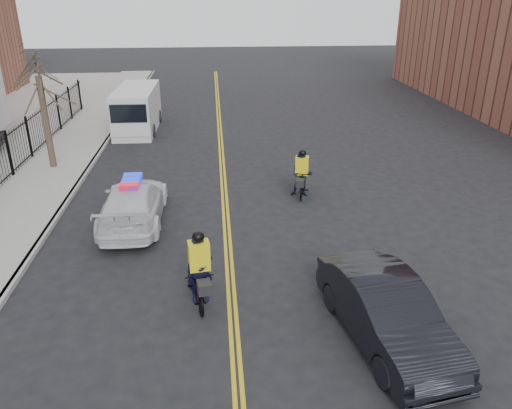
{
  "coord_description": "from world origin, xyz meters",
  "views": [
    {
      "loc": [
        -0.3,
        -12.02,
        7.56
      ],
      "look_at": [
        0.92,
        2.27,
        1.3
      ],
      "focal_mm": 35.0,
      "sensor_mm": 36.0,
      "label": 1
    }
  ],
  "objects_px": {
    "police_cruiser": "(133,203)",
    "cargo_van": "(137,110)",
    "cyclist_near": "(200,277)",
    "cyclist_far": "(301,178)",
    "dark_sedan": "(386,312)"
  },
  "relations": [
    {
      "from": "cargo_van",
      "to": "cyclist_far",
      "type": "bearing_deg",
      "value": -53.06
    },
    {
      "from": "cargo_van",
      "to": "police_cruiser",
      "type": "bearing_deg",
      "value": -82.56
    },
    {
      "from": "police_cruiser",
      "to": "cargo_van",
      "type": "height_order",
      "value": "cargo_van"
    },
    {
      "from": "cyclist_near",
      "to": "police_cruiser",
      "type": "bearing_deg",
      "value": 106.23
    },
    {
      "from": "police_cruiser",
      "to": "cargo_van",
      "type": "bearing_deg",
      "value": -83.32
    },
    {
      "from": "cyclist_near",
      "to": "cyclist_far",
      "type": "height_order",
      "value": "cyclist_near"
    },
    {
      "from": "cargo_van",
      "to": "cyclist_near",
      "type": "distance_m",
      "value": 17.79
    },
    {
      "from": "cyclist_near",
      "to": "cyclist_far",
      "type": "relative_size",
      "value": 1.11
    },
    {
      "from": "cyclist_near",
      "to": "cyclist_far",
      "type": "xyz_separation_m",
      "value": [
        3.82,
        6.9,
        0.04
      ]
    },
    {
      "from": "cargo_van",
      "to": "cyclist_near",
      "type": "relative_size",
      "value": 2.67
    },
    {
      "from": "police_cruiser",
      "to": "cargo_van",
      "type": "relative_size",
      "value": 0.87
    },
    {
      "from": "dark_sedan",
      "to": "cyclist_near",
      "type": "distance_m",
      "value": 4.7
    },
    {
      "from": "police_cruiser",
      "to": "cyclist_near",
      "type": "distance_m",
      "value": 5.5
    },
    {
      "from": "dark_sedan",
      "to": "cargo_van",
      "type": "xyz_separation_m",
      "value": [
        -8.12,
        19.35,
        0.39
      ]
    },
    {
      "from": "police_cruiser",
      "to": "cargo_van",
      "type": "xyz_separation_m",
      "value": [
        -1.47,
        12.4,
        0.43
      ]
    }
  ]
}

